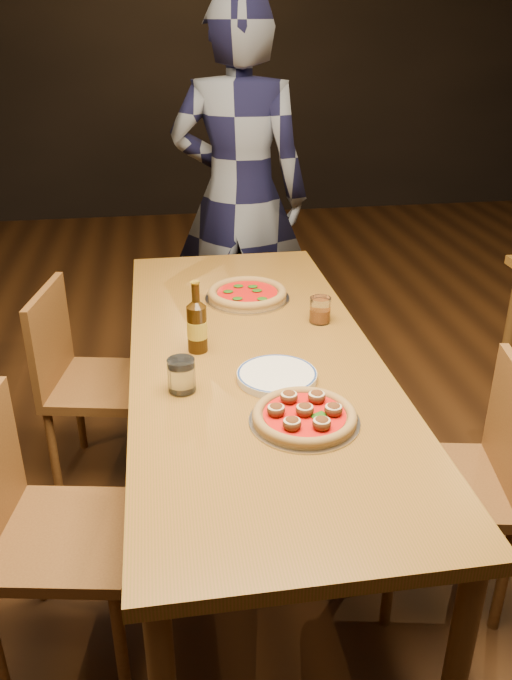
{
  "coord_description": "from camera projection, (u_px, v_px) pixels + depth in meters",
  "views": [
    {
      "loc": [
        -0.29,
        -1.91,
        1.74
      ],
      "look_at": [
        0.0,
        -0.05,
        0.82
      ],
      "focal_mm": 35.0,
      "sensor_mm": 36.0,
      "label": 1
    }
  ],
  "objects": [
    {
      "name": "ground",
      "position": [
        254.0,
        529.0,
        2.5
      ],
      "size": [
        9.0,
        9.0,
        0.0
      ],
      "primitive_type": "plane",
      "color": "black"
    },
    {
      "name": "table_main",
      "position": [
        254.0,
        372.0,
        2.2
      ],
      "size": [
        0.8,
        2.0,
        0.75
      ],
      "color": "brown",
      "rests_on": "ground"
    },
    {
      "name": "chair_main_nw",
      "position": [
        65.0,
        535.0,
        1.86
      ],
      "size": [
        0.47,
        0.47,
        0.87
      ],
      "primitive_type": null,
      "rotation": [
        0.0,
        0.0,
        1.39
      ],
      "color": "#593317",
      "rests_on": "ground"
    },
    {
      "name": "chair_main_sw",
      "position": [
        103.0,
        383.0,
        2.63
      ],
      "size": [
        0.47,
        0.47,
        0.86
      ],
      "primitive_type": null,
      "rotation": [
        0.0,
        0.0,
        1.37
      ],
      "color": "#593317",
      "rests_on": "ground"
    },
    {
      "name": "chair_main_e",
      "position": [
        443.0,
        482.0,
        2.08
      ],
      "size": [
        0.47,
        0.47,
        0.86
      ],
      "primitive_type": null,
      "rotation": [
        0.0,
        0.0,
        -1.76
      ],
      "color": "#593317",
      "rests_on": "ground"
    },
    {
      "name": "chair_end",
      "position": [
        237.0,
        298.0,
        3.45
      ],
      "size": [
        0.42,
        0.42,
        0.84
      ],
      "primitive_type": null,
      "rotation": [
        0.0,
        0.0,
        -0.07
      ],
      "color": "#593317",
      "rests_on": "ground"
    },
    {
      "name": "pizza_meatball",
      "position": [
        305.0,
        415.0,
        1.79
      ],
      "size": [
        0.3,
        0.3,
        0.06
      ],
      "rotation": [
        0.0,
        0.0,
        -0.4
      ],
      "color": "#B7B7BF",
      "rests_on": "table_main"
    },
    {
      "name": "pizza_margherita",
      "position": [
        247.0,
        294.0,
        2.58
      ],
      "size": [
        0.33,
        0.33,
        0.04
      ],
      "rotation": [
        0.0,
        0.0,
        -0.06
      ],
      "color": "#B7B7BF",
      "rests_on": "table_main"
    },
    {
      "name": "plate_stack",
      "position": [
        277.0,
        376.0,
        2.01
      ],
      "size": [
        0.24,
        0.24,
        0.02
      ],
      "primitive_type": "cylinder",
      "color": "white",
      "rests_on": "table_main"
    },
    {
      "name": "beer_bottle",
      "position": [
        197.0,
        327.0,
        2.15
      ],
      "size": [
        0.07,
        0.07,
        0.24
      ],
      "rotation": [
        0.0,
        0.0,
        -0.01
      ],
      "color": "black",
      "rests_on": "table_main"
    },
    {
      "name": "water_glass",
      "position": [
        182.0,
        375.0,
        1.93
      ],
      "size": [
        0.08,
        0.08,
        0.1
      ],
      "primitive_type": "cylinder",
      "color": "white",
      "rests_on": "table_main"
    },
    {
      "name": "amber_glass",
      "position": [
        320.0,
        310.0,
        2.37
      ],
      "size": [
        0.08,
        0.08,
        0.09
      ],
      "primitive_type": "cylinder",
      "color": "#8F4310",
      "rests_on": "table_main"
    },
    {
      "name": "diner",
      "position": [
        240.0,
        197.0,
        3.28
      ],
      "size": [
        0.78,
        0.62,
        1.87
      ],
      "primitive_type": "imported",
      "rotation": [
        0.0,
        0.0,
        2.86
      ],
      "color": "black",
      "rests_on": "ground"
    }
  ]
}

